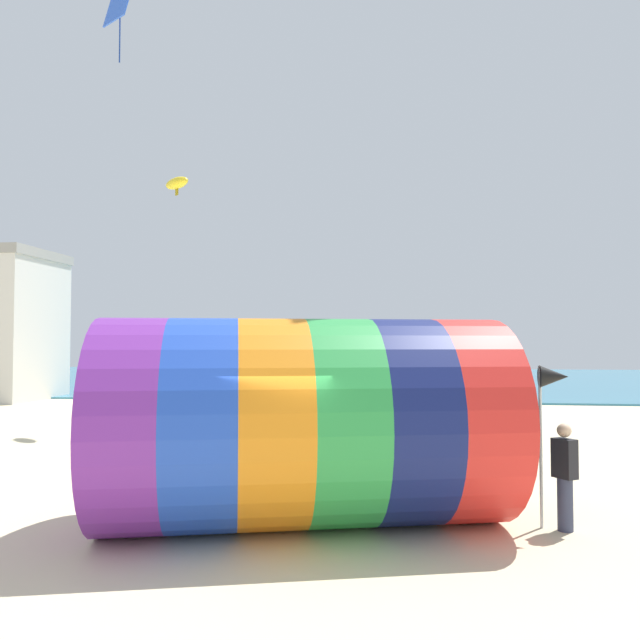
# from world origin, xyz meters

# --- Properties ---
(ground_plane) EXTENTS (120.00, 120.00, 0.00)m
(ground_plane) POSITION_xyz_m (0.00, 0.00, 0.00)
(ground_plane) COLOR beige
(sea) EXTENTS (120.00, 40.00, 0.10)m
(sea) POSITION_xyz_m (0.00, 41.54, 0.05)
(sea) COLOR teal
(sea) RESTS_ON ground
(giant_inflatable_tube) EXTENTS (7.10, 4.94, 3.36)m
(giant_inflatable_tube) POSITION_xyz_m (0.66, 0.52, 1.68)
(giant_inflatable_tube) COLOR purple
(giant_inflatable_tube) RESTS_ON ground
(kite_handler) EXTENTS (0.38, 0.42, 1.69)m
(kite_handler) POSITION_xyz_m (4.76, 0.81, 0.86)
(kite_handler) COLOR #383D56
(kite_handler) RESTS_ON ground
(kite_yellow_parafoil) EXTENTS (1.37, 1.24, 0.71)m
(kite_yellow_parafoil) POSITION_xyz_m (-5.88, 12.06, 8.78)
(kite_yellow_parafoil) COLOR yellow
(bystander_near_water) EXTENTS (0.36, 0.42, 1.74)m
(bystander_near_water) POSITION_xyz_m (0.87, 12.03, 0.89)
(bystander_near_water) COLOR #726651
(bystander_near_water) RESTS_ON ground
(bystander_mid_beach) EXTENTS (0.41, 0.33, 1.81)m
(bystander_mid_beach) POSITION_xyz_m (-1.83, 6.71, 0.94)
(bystander_mid_beach) COLOR #383D56
(bystander_mid_beach) RESTS_ON ground
(bystander_far_left) EXTENTS (0.42, 0.35, 1.71)m
(bystander_far_left) POSITION_xyz_m (1.56, 9.36, 0.87)
(bystander_far_left) COLOR black
(bystander_far_left) RESTS_ON ground
(beach_flag) EXTENTS (0.47, 0.36, 2.60)m
(beach_flag) POSITION_xyz_m (4.63, 0.94, 2.30)
(beach_flag) COLOR silver
(beach_flag) RESTS_ON ground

